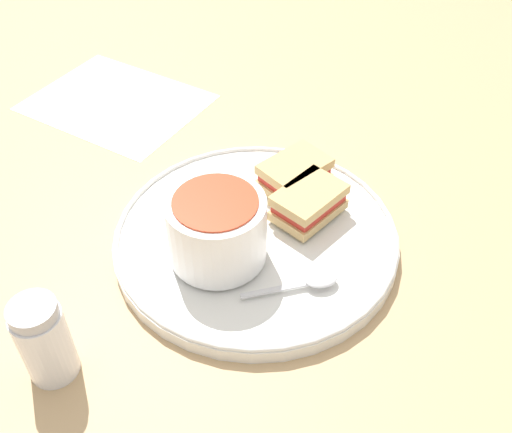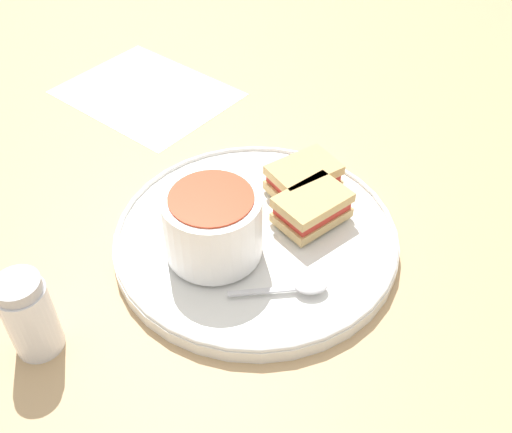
{
  "view_description": "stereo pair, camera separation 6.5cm",
  "coord_description": "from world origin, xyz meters",
  "px_view_note": "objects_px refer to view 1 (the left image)",
  "views": [
    {
      "loc": [
        0.43,
        0.19,
        0.49
      ],
      "look_at": [
        0.0,
        0.0,
        0.04
      ],
      "focal_mm": 42.0,
      "sensor_mm": 36.0,
      "label": 1
    },
    {
      "loc": [
        0.4,
        0.25,
        0.49
      ],
      "look_at": [
        0.0,
        0.0,
        0.04
      ],
      "focal_mm": 42.0,
      "sensor_mm": 36.0,
      "label": 2
    }
  ],
  "objects_px": {
    "soup_bowl": "(217,228)",
    "sandwich_half_near": "(309,202)",
    "sandwich_half_far": "(294,174)",
    "spoon": "(315,280)",
    "salt_shaker": "(44,340)"
  },
  "relations": [
    {
      "from": "soup_bowl",
      "to": "sandwich_half_near",
      "type": "height_order",
      "value": "soup_bowl"
    },
    {
      "from": "soup_bowl",
      "to": "sandwich_half_near",
      "type": "relative_size",
      "value": 1.11
    },
    {
      "from": "soup_bowl",
      "to": "sandwich_half_far",
      "type": "relative_size",
      "value": 1.09
    },
    {
      "from": "spoon",
      "to": "sandwich_half_near",
      "type": "distance_m",
      "value": 0.1
    },
    {
      "from": "sandwich_half_near",
      "to": "salt_shaker",
      "type": "distance_m",
      "value": 0.31
    },
    {
      "from": "spoon",
      "to": "salt_shaker",
      "type": "relative_size",
      "value": 0.97
    },
    {
      "from": "soup_bowl",
      "to": "spoon",
      "type": "bearing_deg",
      "value": 92.17
    },
    {
      "from": "soup_bowl",
      "to": "sandwich_half_near",
      "type": "distance_m",
      "value": 0.12
    },
    {
      "from": "spoon",
      "to": "sandwich_half_near",
      "type": "bearing_deg",
      "value": 75.89
    },
    {
      "from": "soup_bowl",
      "to": "salt_shaker",
      "type": "relative_size",
      "value": 1.12
    },
    {
      "from": "sandwich_half_near",
      "to": "sandwich_half_far",
      "type": "xyz_separation_m",
      "value": [
        -0.04,
        -0.03,
        0.0
      ]
    },
    {
      "from": "soup_bowl",
      "to": "sandwich_half_far",
      "type": "xyz_separation_m",
      "value": [
        -0.14,
        0.03,
        -0.02
      ]
    },
    {
      "from": "soup_bowl",
      "to": "salt_shaker",
      "type": "height_order",
      "value": "soup_bowl"
    },
    {
      "from": "sandwich_half_far",
      "to": "salt_shaker",
      "type": "xyz_separation_m",
      "value": [
        0.32,
        -0.11,
        0.01
      ]
    },
    {
      "from": "sandwich_half_near",
      "to": "sandwich_half_far",
      "type": "distance_m",
      "value": 0.05
    }
  ]
}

